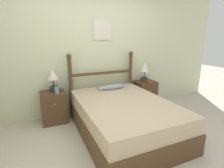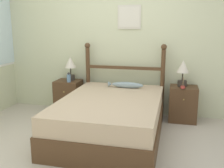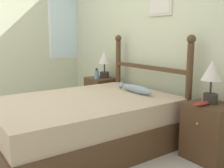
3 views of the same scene
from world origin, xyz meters
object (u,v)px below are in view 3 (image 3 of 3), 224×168
at_px(nightstand_left, 101,95).
at_px(bottle, 97,74).
at_px(fish_pillow, 135,89).
at_px(model_boat, 202,103).
at_px(table_lamp_right, 211,76).
at_px(table_lamp_left, 104,61).
at_px(bed, 85,123).
at_px(nightstand_right, 209,132).

xyz_separation_m(nightstand_left, bottle, (0.07, -0.12, 0.37)).
bearing_deg(fish_pillow, bottle, 175.59).
relative_size(bottle, model_boat, 0.73).
bearing_deg(table_lamp_right, nightstand_left, -179.51).
height_order(table_lamp_right, bottle, table_lamp_right).
xyz_separation_m(table_lamp_left, table_lamp_right, (1.97, -0.03, 0.00)).
xyz_separation_m(bed, model_boat, (1.00, 0.75, 0.33)).
distance_m(nightstand_left, fish_pillow, 1.16).
height_order(bed, model_boat, model_boat).
height_order(table_lamp_left, model_boat, table_lamp_left).
distance_m(bed, bottle, 1.27).
relative_size(nightstand_left, table_lamp_right, 1.36).
xyz_separation_m(bottle, fish_pillow, (1.04, -0.08, -0.05)).
bearing_deg(nightstand_left, bed, -40.59).
relative_size(table_lamp_right, fish_pillow, 0.74).
height_order(nightstand_right, bottle, bottle).
bearing_deg(bottle, table_lamp_left, 100.57).
distance_m(table_lamp_right, bottle, 1.95).
relative_size(nightstand_left, bottle, 3.36).
relative_size(table_lamp_left, fish_pillow, 0.74).
bearing_deg(bed, bottle, 141.66).
bearing_deg(nightstand_left, fish_pillow, -10.23).
xyz_separation_m(nightstand_right, model_boat, (-0.02, -0.12, 0.31)).
bearing_deg(nightstand_left, bottle, -60.94).
relative_size(bed, fish_pillow, 3.41).
relative_size(nightstand_left, table_lamp_left, 1.36).
height_order(table_lamp_left, fish_pillow, table_lamp_left).
height_order(nightstand_left, table_lamp_right, table_lamp_right).
bearing_deg(bottle, nightstand_right, 3.47).
distance_m(bottle, fish_pillow, 1.04).
distance_m(bed, nightstand_left, 1.34).
xyz_separation_m(nightstand_left, fish_pillow, (1.10, -0.20, 0.31)).
height_order(table_lamp_right, fish_pillow, table_lamp_right).
xyz_separation_m(table_lamp_left, bottle, (0.03, -0.17, -0.19)).
xyz_separation_m(table_lamp_left, fish_pillow, (1.07, -0.25, -0.25)).
distance_m(nightstand_left, table_lamp_left, 0.57).
bearing_deg(bed, table_lamp_left, 136.90).
bearing_deg(model_boat, nightstand_right, 80.30).
bearing_deg(bottle, table_lamp_right, 4.03).
distance_m(table_lamp_left, fish_pillow, 1.12).
xyz_separation_m(bottle, model_boat, (1.95, -0.00, -0.06)).
relative_size(nightstand_left, model_boat, 2.47).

